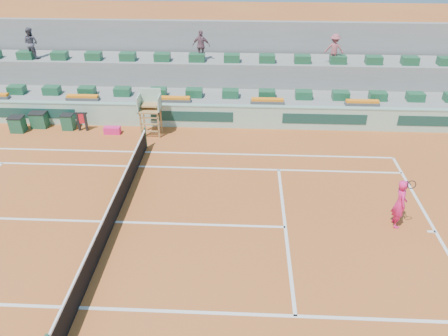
{
  "coord_description": "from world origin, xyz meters",
  "views": [
    {
      "loc": [
        4.75,
        -12.86,
        10.21
      ],
      "look_at": [
        4.0,
        2.5,
        1.0
      ],
      "focal_mm": 35.0,
      "sensor_mm": 36.0,
      "label": 1
    }
  ],
  "objects_px": {
    "umpire_chair": "(150,106)",
    "player_bag": "(112,130)",
    "drink_cooler_a": "(68,122)",
    "tennis_player": "(400,203)"
  },
  "relations": [
    {
      "from": "drink_cooler_a",
      "to": "player_bag",
      "type": "bearing_deg",
      "value": -9.49
    },
    {
      "from": "umpire_chair",
      "to": "drink_cooler_a",
      "type": "bearing_deg",
      "value": 175.82
    },
    {
      "from": "umpire_chair",
      "to": "drink_cooler_a",
      "type": "distance_m",
      "value": 4.71
    },
    {
      "from": "player_bag",
      "to": "tennis_player",
      "type": "distance_m",
      "value": 14.47
    },
    {
      "from": "player_bag",
      "to": "umpire_chair",
      "type": "height_order",
      "value": "umpire_chair"
    },
    {
      "from": "umpire_chair",
      "to": "player_bag",
      "type": "bearing_deg",
      "value": -177.84
    },
    {
      "from": "drink_cooler_a",
      "to": "tennis_player",
      "type": "xyz_separation_m",
      "value": [
        15.07,
        -7.47,
        0.55
      ]
    },
    {
      "from": "tennis_player",
      "to": "drink_cooler_a",
      "type": "bearing_deg",
      "value": 153.61
    },
    {
      "from": "drink_cooler_a",
      "to": "tennis_player",
      "type": "relative_size",
      "value": 0.37
    },
    {
      "from": "umpire_chair",
      "to": "tennis_player",
      "type": "relative_size",
      "value": 1.05
    }
  ]
}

